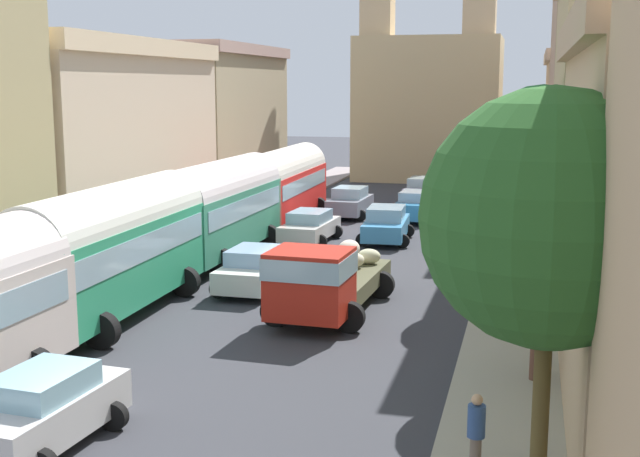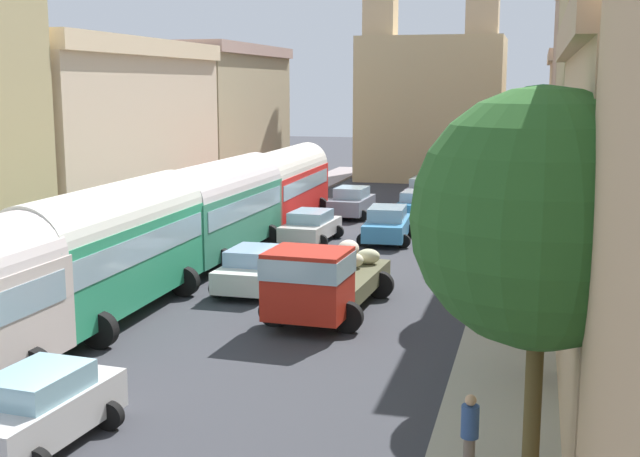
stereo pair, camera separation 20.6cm
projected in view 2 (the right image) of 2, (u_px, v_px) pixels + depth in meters
ground_plane at (344, 252)px, 35.38m from camera, size 154.00×154.00×0.00m
sidewalk_left at (187, 243)px, 37.17m from camera, size 2.50×70.00×0.14m
sidewalk_right at (518, 260)px, 33.55m from camera, size 2.50×70.00×0.14m
building_left_2 at (107, 141)px, 37.16m from camera, size 5.28×14.70×9.04m
building_left_3 at (221, 123)px, 50.52m from camera, size 5.42×12.95×9.40m
building_right_2 at (619, 117)px, 31.78m from camera, size 5.02×14.25×11.62m
building_right_3 at (598, 88)px, 45.09m from camera, size 5.20×13.11×13.66m
building_right_4 at (585, 118)px, 59.06m from camera, size 5.54×14.45×9.34m
distant_church at (432, 99)px, 61.96m from camera, size 10.48×7.93×17.95m
parked_bus_1 at (111, 244)px, 25.17m from camera, size 3.28×9.37×4.11m
parked_bus_2 at (220, 205)px, 33.76m from camera, size 3.33×8.98×4.04m
parked_bus_3 at (285, 182)px, 42.35m from camera, size 3.30×9.46×3.87m
cargo_truck_0 at (323, 279)px, 25.20m from camera, size 3.35×6.96×2.39m
car_0 at (387, 224)px, 37.63m from camera, size 2.53×4.29×1.61m
car_1 at (417, 206)px, 43.32m from camera, size 2.36×3.97×1.59m
car_2 at (423, 190)px, 49.80m from camera, size 2.27×4.09×1.57m
car_3 at (40, 409)px, 16.23m from camera, size 2.36×3.91×1.58m
car_4 at (254, 269)px, 28.65m from camera, size 2.37×3.90×1.52m
car_5 at (311, 226)px, 37.60m from camera, size 2.51×4.16×1.44m
car_6 at (352, 202)px, 44.59m from camera, size 2.47×3.77×1.64m
pedestrian_0 at (470, 436)px, 14.43m from camera, size 0.42×0.42×1.79m
pedestrian_1 at (512, 233)px, 34.18m from camera, size 0.41×0.41×1.81m
roadside_tree_0 at (541, 219)px, 11.92m from camera, size 3.80×3.80×7.07m
roadside_tree_1 at (538, 227)px, 19.08m from camera, size 2.90×2.90×5.29m
roadside_tree_2 at (541, 148)px, 26.67m from camera, size 4.00×4.00×7.08m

